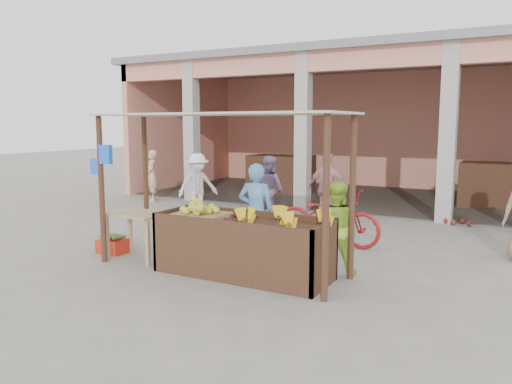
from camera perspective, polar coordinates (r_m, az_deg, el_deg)
The scene contains 19 objects.
ground at distance 7.76m, azimuth -4.73°, elevation -8.91°, with size 60.00×60.00×0.00m, color slate.
market_building at distance 15.66m, azimuth 13.87°, elevation 9.32°, with size 14.40×6.40×4.20m.
fruit_stall at distance 7.39m, azimuth -1.51°, elevation -6.51°, with size 2.60×0.95×0.80m, color #513220.
stall_awning at distance 7.49m, azimuth -4.74°, elevation 5.86°, with size 4.09×1.35×2.39m.
banana_heap at distance 6.94m, azimuth 3.11°, elevation -3.19°, with size 1.16×0.63×0.21m, color yellow, non-canonical shape.
melon_tray at distance 7.73m, azimuth -6.41°, elevation -2.16°, with size 0.79×0.68×0.21m.
berry_heap at distance 7.32m, azimuth -2.21°, elevation -2.88°, with size 0.45×0.37×0.14m, color maroon.
side_table at distance 8.44m, azimuth -13.34°, elevation -3.21°, with size 1.02×0.73×0.78m.
papaya_pile at distance 8.40m, azimuth -13.40°, elevation -1.58°, with size 0.73×0.42×0.21m, color #479731, non-canonical shape.
red_crate at distance 9.05m, azimuth -16.09°, elevation -5.94°, with size 0.48×0.34×0.25m, color red.
plantain_bundle at distance 9.01m, azimuth -16.13°, elevation -4.94°, with size 0.38×0.27×0.08m, color #4E802E, non-canonical shape.
produce_sacks at distance 11.89m, azimuth 22.09°, elevation -2.26°, with size 0.88×0.66×0.53m.
vendor_blue at distance 8.04m, azimuth 0.03°, elevation -2.01°, with size 0.64×0.47×1.72m, color #5895D5.
vendor_green at distance 7.51m, azimuth 9.05°, elevation -3.77°, with size 0.71×0.41×1.47m, color #A9D93B.
motorcycle at distance 9.28m, azimuth 8.24°, elevation -2.74°, with size 2.08×0.71×1.08m, color maroon.
shopper_a at distance 12.20m, azimuth -6.67°, elevation 1.13°, with size 1.05×0.53×1.64m, color white.
shopper_b at distance 11.22m, azimuth 8.18°, elevation 0.68°, with size 1.00×0.53×1.70m, color pink.
shopper_e at distance 14.67m, azimuth -11.80°, elevation 1.96°, with size 0.57×0.44×1.54m, color tan.
shopper_f at distance 11.18m, azimuth 1.53°, elevation 0.66°, with size 0.82×0.47×1.67m, color slate.
Camera 1 is at (4.11, -6.19, 2.23)m, focal length 35.00 mm.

